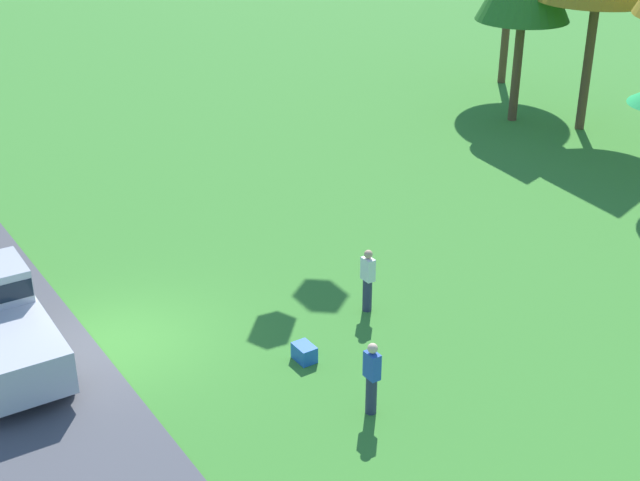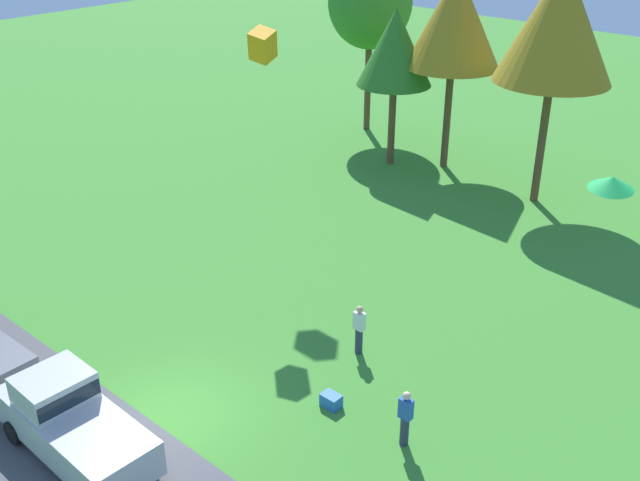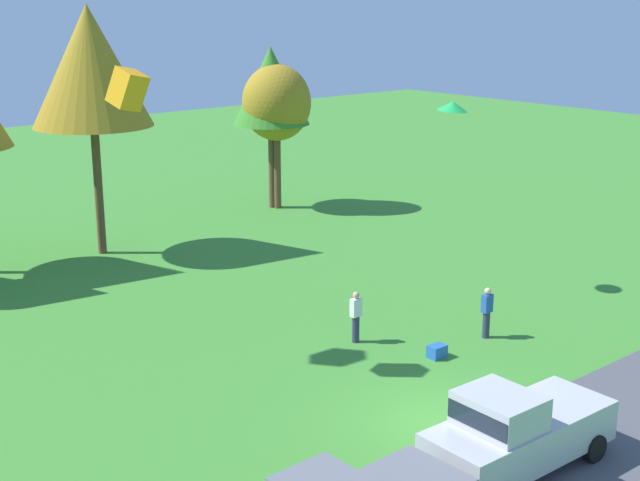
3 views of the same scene
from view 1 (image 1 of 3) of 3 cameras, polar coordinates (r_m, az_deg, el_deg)
The scene contains 5 objects.
ground_plane at distance 22.09m, azimuth -12.13°, elevation -6.28°, with size 120.00×120.00×0.00m, color #3D842D.
pavement_strip at distance 21.44m, azimuth -19.42°, elevation -8.29°, with size 36.00×4.40×0.06m, color #4C4C51.
person_watching_sky at distance 22.45m, azimuth 3.07°, elevation -2.53°, with size 0.36×0.24×1.71m.
person_on_lawn at distance 18.79m, azimuth 3.33°, elevation -8.76°, with size 0.36×0.24×1.71m.
cooler_box at distance 20.79m, azimuth -1.01°, elevation -7.19°, with size 0.56×0.40×0.40m, color blue.
Camera 1 is at (17.80, -6.19, 11.53)m, focal length 50.00 mm.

